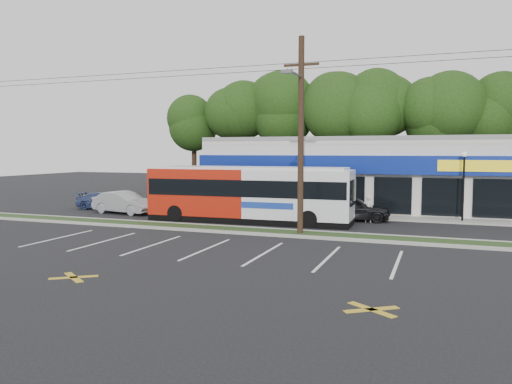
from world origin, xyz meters
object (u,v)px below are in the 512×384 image
object	(u,v)px
lamp_post	(464,178)
metrobus	(249,193)
car_blue	(105,201)
pedestrian_a	(368,209)
pedestrian_b	(335,205)
utility_pole	(297,129)
car_dark	(351,208)
car_silver	(124,203)

from	to	relation	value
lamp_post	metrobus	bearing A→B (deg)	-160.54
car_blue	pedestrian_a	xyz separation A→B (m)	(19.20, -0.17, 0.20)
car_blue	pedestrian_b	world-z (taller)	pedestrian_b
car_blue	utility_pole	bearing A→B (deg)	-118.61
utility_pole	car_dark	bearing A→B (deg)	74.35
utility_pole	car_dark	distance (m)	7.98
car_silver	pedestrian_a	xyz separation A→B (m)	(16.32, 1.54, 0.05)
car_blue	pedestrian_a	bearing A→B (deg)	-98.78
utility_pole	car_blue	bearing A→B (deg)	159.67
car_silver	pedestrian_b	bearing A→B (deg)	-70.86
metrobus	pedestrian_b	distance (m)	5.76
car_silver	pedestrian_a	world-z (taller)	pedestrian_a
utility_pole	pedestrian_b	distance (m)	8.29
car_dark	car_blue	bearing A→B (deg)	81.44
lamp_post	metrobus	size ratio (longest dim) A/B	0.34
metrobus	utility_pole	bearing A→B (deg)	-43.50
metrobus	pedestrian_a	world-z (taller)	metrobus
lamp_post	car_dark	distance (m)	6.87
utility_pole	car_blue	world-z (taller)	utility_pole
pedestrian_b	lamp_post	bearing A→B (deg)	-179.51
car_blue	pedestrian_a	distance (m)	19.21
lamp_post	pedestrian_a	xyz separation A→B (m)	(-5.35, -1.97, -1.85)
car_silver	car_blue	world-z (taller)	car_silver
utility_pole	car_blue	distance (m)	18.12
car_silver	car_blue	size ratio (longest dim) A/B	1.09
utility_pole	metrobus	bearing A→B (deg)	138.22
car_dark	car_blue	distance (m)	18.15
metrobus	car_dark	world-z (taller)	metrobus
car_dark	pedestrian_b	distance (m)	1.30
car_blue	car_dark	bearing A→B (deg)	-97.64
utility_pole	pedestrian_b	world-z (taller)	utility_pole
utility_pole	lamp_post	world-z (taller)	utility_pole
lamp_post	pedestrian_a	bearing A→B (deg)	-159.79
car_dark	pedestrian_b	bearing A→B (deg)	52.64
car_dark	car_silver	world-z (taller)	car_dark
car_dark	pedestrian_a	xyz separation A→B (m)	(1.06, -0.37, 0.02)
lamp_post	pedestrian_b	distance (m)	7.84
car_dark	car_blue	xyz separation A→B (m)	(-18.15, -0.20, -0.18)
utility_pole	car_silver	size ratio (longest dim) A/B	10.81
metrobus	car_dark	bearing A→B (deg)	23.40
utility_pole	pedestrian_b	bearing A→B (deg)	84.91
pedestrian_a	lamp_post	bearing A→B (deg)	-159.07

